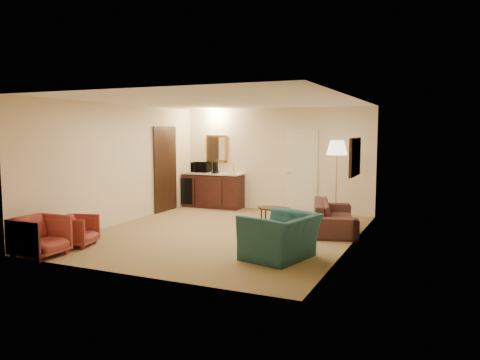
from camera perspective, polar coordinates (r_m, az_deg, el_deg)
The scene contains 12 objects.
ground at distance 9.38m, azimuth -1.97°, elevation -6.46°, with size 6.00×6.00×0.00m, color olive.
room_walls at distance 9.90m, azimuth -0.55°, elevation 4.23°, with size 5.02×6.01×2.61m.
wetbar_cabinet at distance 12.43m, azimuth -3.31°, elevation -1.23°, with size 1.64×0.58×0.92m, color #391512.
sofa at distance 9.74m, azimuth 11.45°, elevation -3.71°, with size 2.05×0.60×0.80m, color black.
teal_armchair at distance 7.45m, azimuth 4.97°, elevation -5.96°, with size 1.10×0.72×0.96m, color #1B4343.
rose_chair_near at distance 8.77m, azimuth -19.21°, elevation -5.67°, with size 0.58×0.55×0.60m, color maroon.
rose_chair_far at distance 8.22m, azimuth -23.20°, elevation -6.11°, with size 0.71×0.67×0.73m, color maroon.
coffee_table at distance 9.98m, azimuth 4.14°, elevation -4.52°, with size 0.71×0.48×0.41m, color black.
floor_lamp at distance 10.93m, azimuth 11.67°, elevation 0.04°, with size 0.48×0.48×1.82m, color gold.
waste_bin at distance 12.13m, azimuth -0.72°, elevation -2.96°, with size 0.21×0.21×0.27m, color black.
microwave at distance 12.55m, azimuth -4.76°, elevation 1.70°, with size 0.49×0.27×0.33m, color black.
coffee_maker at distance 12.20m, azimuth -3.04°, elevation 1.49°, with size 0.16×0.16×0.29m, color black.
Camera 1 is at (4.02, -8.23, 2.02)m, focal length 35.00 mm.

